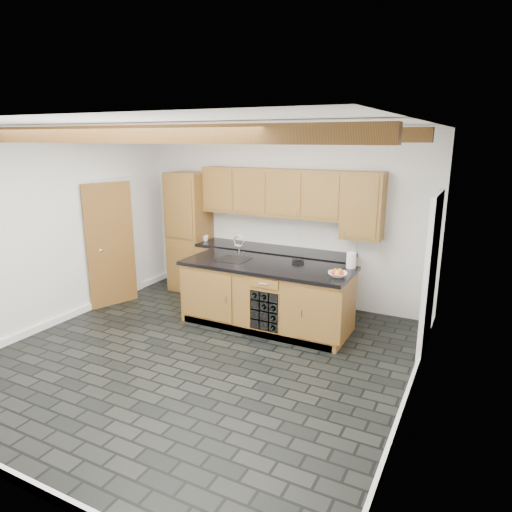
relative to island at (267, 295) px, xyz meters
The scene contains 10 objects.
ground 1.40m from the island, 103.44° to the right, with size 5.00×5.00×0.00m, color black.
room_shell 1.36m from the island, 117.47° to the right, with size 5.01×5.00×5.00m.
back_cabinetry 1.28m from the island, 125.62° to the left, with size 3.65×0.62×2.20m.
island is the anchor object (origin of this frame).
faucet 0.75m from the island, behind, with size 0.45×0.40×0.34m.
kitchen_scale 0.67m from the island, 37.22° to the left, with size 0.19×0.15×0.05m.
fruit_bowl 1.19m from the island, ahead, with size 0.25×0.25×0.06m, color white.
fruit_cluster 1.20m from the island, ahead, with size 0.16×0.17×0.07m.
paper_towel 1.30m from the island, 18.19° to the left, with size 0.13×0.13×0.21m, color white.
mug 1.90m from the island, 151.34° to the left, with size 0.10×0.10×0.10m, color white.
Camera 1 is at (3.01, -4.34, 2.67)m, focal length 32.00 mm.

